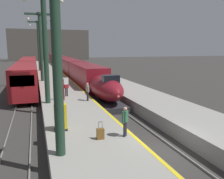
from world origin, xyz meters
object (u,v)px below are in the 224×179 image
(station_column_mid, at_px, (45,37))
(station_column_distant, at_px, (38,41))
(highspeed_train_main, at_px, (65,65))
(regional_train_adjacent, at_px, (28,70))
(passenger_far_waiting, at_px, (88,90))
(station_column_near, at_px, (56,30))
(station_column_far, at_px, (40,41))
(rolling_suitcase, at_px, (100,134))
(departure_info_board, at_px, (64,84))
(passenger_near_edge, at_px, (125,119))
(passenger_mid_platform, at_px, (66,87))
(ticket_machine_yellow, at_px, (60,118))

(station_column_mid, relative_size, station_column_distant, 0.94)
(highspeed_train_main, height_order, regional_train_adjacent, regional_train_adjacent)
(passenger_far_waiting, bearing_deg, station_column_near, -108.60)
(station_column_far, relative_size, rolling_suitcase, 10.00)
(station_column_near, xyz_separation_m, passenger_far_waiting, (3.59, 10.66, -4.66))
(station_column_far, height_order, departure_info_board, station_column_far)
(station_column_mid, relative_size, departure_info_board, 4.59)
(passenger_far_waiting, xyz_separation_m, rolling_suitcase, (-1.35, -9.44, -0.69))
(regional_train_adjacent, relative_size, passenger_far_waiting, 21.66)
(passenger_near_edge, bearing_deg, station_column_distant, 95.04)
(station_column_near, bearing_deg, regional_train_adjacent, 93.95)
(regional_train_adjacent, bearing_deg, passenger_far_waiting, -74.73)
(highspeed_train_main, xyz_separation_m, passenger_near_edge, (-2.24, -44.84, 0.07))
(station_column_near, relative_size, station_column_mid, 0.97)
(station_column_near, height_order, station_column_distant, station_column_distant)
(passenger_mid_platform, bearing_deg, highspeed_train_main, 83.14)
(highspeed_train_main, xyz_separation_m, station_column_near, (-5.90, -46.04, 4.73))
(passenger_far_waiting, distance_m, departure_info_board, 2.33)
(regional_train_adjacent, distance_m, station_column_far, 8.04)
(station_column_near, relative_size, ticket_machine_yellow, 5.89)
(station_column_far, distance_m, passenger_mid_platform, 13.49)
(ticket_machine_yellow, bearing_deg, station_column_far, 90.89)
(passenger_near_edge, bearing_deg, departure_info_board, 101.60)
(station_column_distant, bearing_deg, regional_train_adjacent, -101.54)
(passenger_mid_platform, bearing_deg, ticket_machine_yellow, -99.17)
(station_column_far, bearing_deg, highspeed_train_main, 73.76)
(regional_train_adjacent, xyz_separation_m, ticket_machine_yellow, (2.55, -28.52, -0.34))
(highspeed_train_main, relative_size, station_column_near, 8.12)
(departure_info_board, bearing_deg, passenger_mid_platform, 75.57)
(station_column_mid, distance_m, station_column_far, 14.89)
(station_column_mid, xyz_separation_m, station_column_far, (0.00, 14.89, 0.04))
(station_column_far, xyz_separation_m, passenger_mid_platform, (1.97, -12.42, -4.87))
(highspeed_train_main, bearing_deg, station_column_mid, -99.53)
(rolling_suitcase, bearing_deg, station_column_distant, 93.10)
(rolling_suitcase, xyz_separation_m, departure_info_board, (-0.72, 10.39, 1.20))
(departure_info_board, bearing_deg, highspeed_train_main, 82.75)
(station_column_mid, bearing_deg, regional_train_adjacent, 95.99)
(passenger_near_edge, height_order, rolling_suitcase, passenger_near_edge)
(station_column_far, distance_m, departure_info_board, 14.90)
(station_column_far, relative_size, passenger_far_waiting, 5.81)
(station_column_distant, height_order, ticket_machine_yellow, station_column_distant)
(station_column_distant, xyz_separation_m, passenger_near_edge, (3.66, -41.44, -5.18))
(station_column_far, bearing_deg, departure_info_board, -83.88)
(passenger_near_edge, relative_size, passenger_far_waiting, 1.00)
(highspeed_train_main, height_order, departure_info_board, highspeed_train_main)
(highspeed_train_main, bearing_deg, regional_train_adjacent, -119.75)
(station_column_mid, height_order, station_column_far, station_column_far)
(regional_train_adjacent, xyz_separation_m, passenger_near_edge, (5.86, -30.67, -0.09))
(station_column_near, bearing_deg, station_column_far, 90.00)
(regional_train_adjacent, xyz_separation_m, passenger_far_waiting, (5.79, -21.20, -0.09))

